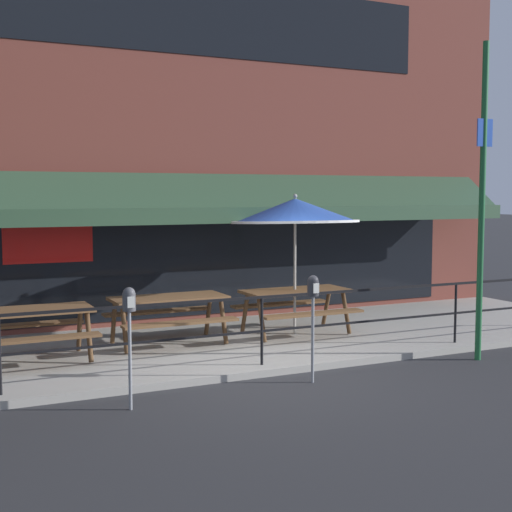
{
  "coord_description": "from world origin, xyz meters",
  "views": [
    {
      "loc": [
        -4.3,
        -8.46,
        2.48
      ],
      "look_at": [
        0.53,
        1.6,
        1.5
      ],
      "focal_mm": 50.0,
      "sensor_mm": 36.0,
      "label": 1
    }
  ],
  "objects_px": {
    "parking_meter_far": "(313,296)",
    "street_sign_pole": "(482,200)",
    "picnic_table_centre": "(169,306)",
    "picnic_table_right": "(296,299)",
    "patio_umbrella_right": "(295,212)",
    "picnic_table_left": "(27,320)",
    "parking_meter_near": "(129,311)"
  },
  "relations": [
    {
      "from": "picnic_table_left",
      "to": "picnic_table_centre",
      "type": "distance_m",
      "value": 2.22
    },
    {
      "from": "patio_umbrella_right",
      "to": "street_sign_pole",
      "type": "bearing_deg",
      "value": -54.49
    },
    {
      "from": "picnic_table_right",
      "to": "patio_umbrella_right",
      "type": "xyz_separation_m",
      "value": [
        0.0,
        0.04,
        1.47
      ]
    },
    {
      "from": "picnic_table_left",
      "to": "patio_umbrella_right",
      "type": "bearing_deg",
      "value": 2.45
    },
    {
      "from": "patio_umbrella_right",
      "to": "parking_meter_far",
      "type": "relative_size",
      "value": 1.67
    },
    {
      "from": "patio_umbrella_right",
      "to": "parking_meter_near",
      "type": "height_order",
      "value": "patio_umbrella_right"
    },
    {
      "from": "picnic_table_left",
      "to": "street_sign_pole",
      "type": "distance_m",
      "value": 6.79
    },
    {
      "from": "picnic_table_right",
      "to": "parking_meter_far",
      "type": "relative_size",
      "value": 1.27
    },
    {
      "from": "picnic_table_centre",
      "to": "picnic_table_right",
      "type": "xyz_separation_m",
      "value": [
        2.2,
        -0.16,
        0.0
      ]
    },
    {
      "from": "picnic_table_centre",
      "to": "picnic_table_right",
      "type": "height_order",
      "value": "same"
    },
    {
      "from": "parking_meter_near",
      "to": "picnic_table_left",
      "type": "bearing_deg",
      "value": 107.95
    },
    {
      "from": "parking_meter_far",
      "to": "street_sign_pole",
      "type": "height_order",
      "value": "street_sign_pole"
    },
    {
      "from": "picnic_table_centre",
      "to": "parking_meter_far",
      "type": "bearing_deg",
      "value": -67.74
    },
    {
      "from": "patio_umbrella_right",
      "to": "picnic_table_centre",
      "type": "bearing_deg",
      "value": 176.79
    },
    {
      "from": "picnic_table_right",
      "to": "street_sign_pole",
      "type": "relative_size",
      "value": 0.39
    },
    {
      "from": "picnic_table_left",
      "to": "patio_umbrella_right",
      "type": "xyz_separation_m",
      "value": [
        4.4,
        0.19,
        1.47
      ]
    },
    {
      "from": "picnic_table_left",
      "to": "parking_meter_near",
      "type": "bearing_deg",
      "value": -72.05
    },
    {
      "from": "picnic_table_centre",
      "to": "parking_meter_near",
      "type": "height_order",
      "value": "parking_meter_near"
    },
    {
      "from": "picnic_table_right",
      "to": "street_sign_pole",
      "type": "height_order",
      "value": "street_sign_pole"
    },
    {
      "from": "street_sign_pole",
      "to": "patio_umbrella_right",
      "type": "bearing_deg",
      "value": 125.51
    },
    {
      "from": "parking_meter_far",
      "to": "picnic_table_centre",
      "type": "bearing_deg",
      "value": 112.26
    },
    {
      "from": "parking_meter_near",
      "to": "parking_meter_far",
      "type": "distance_m",
      "value": 2.49
    },
    {
      "from": "patio_umbrella_right",
      "to": "picnic_table_right",
      "type": "bearing_deg",
      "value": -90.0
    },
    {
      "from": "street_sign_pole",
      "to": "picnic_table_centre",
      "type": "bearing_deg",
      "value": 146.76
    },
    {
      "from": "picnic_table_left",
      "to": "street_sign_pole",
      "type": "relative_size",
      "value": 0.39
    },
    {
      "from": "patio_umbrella_right",
      "to": "street_sign_pole",
      "type": "relative_size",
      "value": 0.51
    },
    {
      "from": "picnic_table_centre",
      "to": "patio_umbrella_right",
      "type": "xyz_separation_m",
      "value": [
        2.2,
        -0.12,
        1.47
      ]
    },
    {
      "from": "picnic_table_left",
      "to": "street_sign_pole",
      "type": "xyz_separation_m",
      "value": [
        6.16,
        -2.29,
        1.69
      ]
    },
    {
      "from": "patio_umbrella_right",
      "to": "street_sign_pole",
      "type": "xyz_separation_m",
      "value": [
        1.77,
        -2.48,
        0.21
      ]
    },
    {
      "from": "parking_meter_far",
      "to": "street_sign_pole",
      "type": "bearing_deg",
      "value": 0.91
    },
    {
      "from": "parking_meter_far",
      "to": "street_sign_pole",
      "type": "relative_size",
      "value": 0.3
    },
    {
      "from": "patio_umbrella_right",
      "to": "parking_meter_near",
      "type": "bearing_deg",
      "value": -143.7
    }
  ]
}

